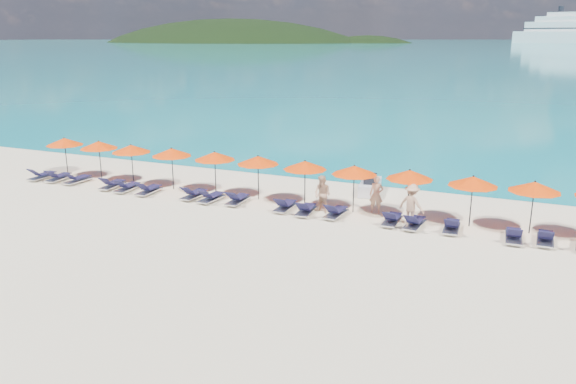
% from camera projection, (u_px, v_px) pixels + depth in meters
% --- Properties ---
extents(ground, '(1400.00, 1400.00, 0.00)m').
position_uv_depth(ground, '(259.00, 239.00, 22.84)').
color(ground, beige).
extents(sea, '(1600.00, 1300.00, 0.01)m').
position_uv_depth(sea, '(527.00, 43.00, 607.01)').
color(sea, '#1FA9B2').
rests_on(sea, ground).
extents(headland_main, '(374.00, 242.00, 126.50)m').
position_uv_depth(headland_main, '(230.00, 78.00, 624.76)').
color(headland_main, black).
rests_on(headland_main, ground).
extents(headland_small, '(162.00, 126.00, 85.50)m').
position_uv_depth(headland_small, '(366.00, 78.00, 584.80)').
color(headland_small, black).
rests_on(headland_small, ground).
extents(jetski, '(1.32, 2.66, 0.91)m').
position_uv_depth(jetski, '(370.00, 186.00, 29.38)').
color(jetski, silver).
rests_on(jetski, ground).
extents(beachgoer_a, '(0.67, 0.47, 1.76)m').
position_uv_depth(beachgoer_a, '(376.00, 195.00, 25.91)').
color(beachgoer_a, tan).
rests_on(beachgoer_a, ground).
extents(beachgoer_b, '(0.96, 0.71, 1.76)m').
position_uv_depth(beachgoer_b, '(322.00, 194.00, 25.95)').
color(beachgoer_b, tan).
rests_on(beachgoer_b, ground).
extents(beachgoer_c, '(1.30, 0.90, 1.84)m').
position_uv_depth(beachgoer_c, '(412.00, 204.00, 24.32)').
color(beachgoer_c, tan).
rests_on(beachgoer_c, ground).
extents(umbrella_0, '(2.10, 2.10, 2.28)m').
position_uv_depth(umbrella_0, '(64.00, 142.00, 32.60)').
color(umbrella_0, black).
rests_on(umbrella_0, ground).
extents(umbrella_1, '(2.10, 2.10, 2.28)m').
position_uv_depth(umbrella_1, '(99.00, 145.00, 31.62)').
color(umbrella_1, black).
rests_on(umbrella_1, ground).
extents(umbrella_2, '(2.10, 2.10, 2.28)m').
position_uv_depth(umbrella_2, '(131.00, 149.00, 30.58)').
color(umbrella_2, black).
rests_on(umbrella_2, ground).
extents(umbrella_3, '(2.10, 2.10, 2.28)m').
position_uv_depth(umbrella_3, '(172.00, 152.00, 29.65)').
color(umbrella_3, black).
rests_on(umbrella_3, ground).
extents(umbrella_4, '(2.10, 2.10, 2.28)m').
position_uv_depth(umbrella_4, '(215.00, 156.00, 28.74)').
color(umbrella_4, black).
rests_on(umbrella_4, ground).
extents(umbrella_5, '(2.10, 2.10, 2.28)m').
position_uv_depth(umbrella_5, '(258.00, 160.00, 27.77)').
color(umbrella_5, black).
rests_on(umbrella_5, ground).
extents(umbrella_6, '(2.10, 2.10, 2.28)m').
position_uv_depth(umbrella_6, '(305.00, 165.00, 26.69)').
color(umbrella_6, black).
rests_on(umbrella_6, ground).
extents(umbrella_7, '(2.10, 2.10, 2.28)m').
position_uv_depth(umbrella_7, '(354.00, 170.00, 25.72)').
color(umbrella_7, black).
rests_on(umbrella_7, ground).
extents(umbrella_8, '(2.10, 2.10, 2.28)m').
position_uv_depth(umbrella_8, '(410.00, 175.00, 24.89)').
color(umbrella_8, black).
rests_on(umbrella_8, ground).
extents(umbrella_9, '(2.10, 2.10, 2.28)m').
position_uv_depth(umbrella_9, '(473.00, 181.00, 23.79)').
color(umbrella_9, black).
rests_on(umbrella_9, ground).
extents(umbrella_10, '(2.10, 2.10, 2.28)m').
position_uv_depth(umbrella_10, '(535.00, 187.00, 22.92)').
color(umbrella_10, black).
rests_on(umbrella_10, ground).
extents(lounger_0, '(0.71, 1.73, 0.66)m').
position_uv_depth(lounger_0, '(42.00, 175.00, 32.14)').
color(lounger_0, silver).
rests_on(lounger_0, ground).
extents(lounger_1, '(0.74, 1.74, 0.66)m').
position_uv_depth(lounger_1, '(58.00, 177.00, 31.78)').
color(lounger_1, silver).
rests_on(lounger_1, ground).
extents(lounger_2, '(0.73, 1.74, 0.66)m').
position_uv_depth(lounger_2, '(77.00, 179.00, 31.31)').
color(lounger_2, silver).
rests_on(lounger_2, ground).
extents(lounger_3, '(0.69, 1.73, 0.66)m').
position_uv_depth(lounger_3, '(112.00, 184.00, 30.24)').
color(lounger_3, silver).
rests_on(lounger_3, ground).
extents(lounger_4, '(0.65, 1.71, 0.66)m').
position_uv_depth(lounger_4, '(127.00, 187.00, 29.70)').
color(lounger_4, silver).
rests_on(lounger_4, ground).
extents(lounger_5, '(0.67, 1.72, 0.66)m').
position_uv_depth(lounger_5, '(149.00, 190.00, 29.18)').
color(lounger_5, silver).
rests_on(lounger_5, ground).
extents(lounger_6, '(0.74, 1.74, 0.66)m').
position_uv_depth(lounger_6, '(194.00, 194.00, 28.38)').
color(lounger_6, silver).
rests_on(lounger_6, ground).
extents(lounger_7, '(0.75, 1.74, 0.66)m').
position_uv_depth(lounger_7, '(211.00, 197.00, 27.85)').
color(lounger_7, silver).
rests_on(lounger_7, ground).
extents(lounger_8, '(0.67, 1.72, 0.66)m').
position_uv_depth(lounger_8, '(238.00, 199.00, 27.50)').
color(lounger_8, silver).
rests_on(lounger_8, ground).
extents(lounger_9, '(0.64, 1.71, 0.66)m').
position_uv_depth(lounger_9, '(285.00, 206.00, 26.45)').
color(lounger_9, silver).
rests_on(lounger_9, ground).
extents(lounger_10, '(0.76, 1.75, 0.66)m').
position_uv_depth(lounger_10, '(306.00, 209.00, 25.88)').
color(lounger_10, silver).
rests_on(lounger_10, ground).
extents(lounger_11, '(0.76, 1.75, 0.66)m').
position_uv_depth(lounger_11, '(336.00, 212.00, 25.48)').
color(lounger_11, silver).
rests_on(lounger_11, ground).
extents(lounger_12, '(0.64, 1.71, 0.66)m').
position_uv_depth(lounger_12, '(392.00, 219.00, 24.52)').
color(lounger_12, silver).
rests_on(lounger_12, ground).
extents(lounger_13, '(0.79, 1.75, 0.66)m').
position_uv_depth(lounger_13, '(414.00, 223.00, 24.06)').
color(lounger_13, silver).
rests_on(lounger_13, ground).
extents(lounger_14, '(0.70, 1.73, 0.66)m').
position_uv_depth(lounger_14, '(452.00, 226.00, 23.61)').
color(lounger_14, silver).
rests_on(lounger_14, ground).
extents(lounger_15, '(0.70, 1.73, 0.66)m').
position_uv_depth(lounger_15, '(514.00, 236.00, 22.50)').
color(lounger_15, silver).
rests_on(lounger_15, ground).
extents(lounger_16, '(0.66, 1.71, 0.66)m').
position_uv_depth(lounger_16, '(545.00, 238.00, 22.24)').
color(lounger_16, silver).
rests_on(lounger_16, ground).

